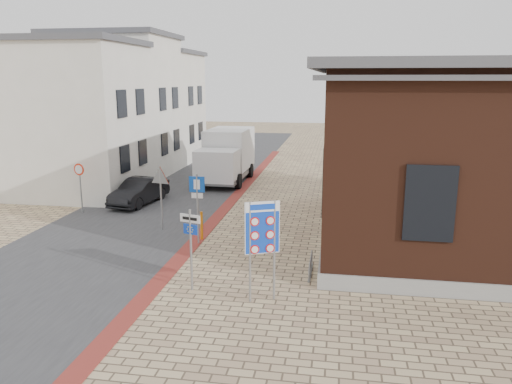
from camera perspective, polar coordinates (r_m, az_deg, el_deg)
The scene contains 16 objects.
ground at distance 15.01m, azimuth -4.65°, elevation -11.72°, with size 120.00×120.00×0.00m, color tan.
road_strip at distance 30.25m, azimuth -7.88°, elevation 0.82°, with size 7.00×60.00×0.02m, color #38383A.
curb_strip at distance 24.65m, azimuth -3.53°, elevation -1.81°, with size 0.60×40.00×0.02m, color maroon.
brick_building at distance 21.16m, azimuth 24.75°, elevation 4.20°, with size 13.00×13.00×6.80m.
townhouse_near at distance 29.13m, azimuth -20.40°, elevation 7.96°, with size 7.40×6.40×8.30m.
townhouse_mid at distance 34.43m, azimuth -15.49°, elevation 9.58°, with size 7.40×6.40×9.10m.
townhouse_far at distance 39.97m, azimuth -11.83°, elevation 9.58°, with size 7.40×6.40×8.30m.
bike_rack at distance 16.56m, azimuth 6.26°, elevation -8.37°, with size 0.08×1.80×0.60m.
sedan at distance 25.98m, azimuth -13.20°, elevation 0.08°, with size 1.39×3.97×1.31m, color black.
box_truck at distance 30.77m, azimuth -3.39°, elevation 4.21°, with size 2.69×6.12×3.18m.
border_sign at distance 13.93m, azimuth 0.72°, elevation -4.35°, with size 0.94×0.43×2.93m.
essen_sign at distance 14.88m, azimuth -7.48°, elevation -5.13°, with size 0.66×0.23×2.51m.
parking_sign at distance 18.98m, azimuth -6.73°, elevation -0.51°, with size 0.60×0.07×2.73m.
yield_sign at distance 20.96m, azimuth -10.87°, elevation 1.07°, with size 0.93×0.28×2.66m.
speed_sign at distance 24.78m, azimuth -19.47°, elevation 1.30°, with size 0.56×0.14×2.38m.
bollard at distance 19.78m, azimuth -6.23°, elevation -3.87°, with size 0.10×0.10×1.14m, color orange.
Camera 1 is at (3.42, -13.23, 6.21)m, focal length 35.00 mm.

